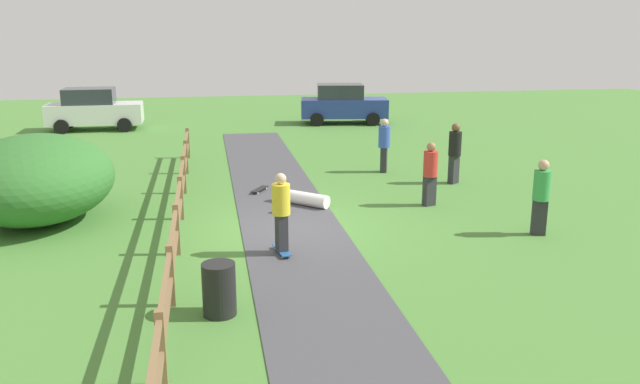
% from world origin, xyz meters
% --- Properties ---
extents(ground_plane, '(60.00, 60.00, 0.00)m').
position_xyz_m(ground_plane, '(0.00, 0.00, 0.00)').
color(ground_plane, '#4C8438').
extents(asphalt_path, '(2.40, 28.00, 0.02)m').
position_xyz_m(asphalt_path, '(0.00, 0.00, 0.01)').
color(asphalt_path, '#47474C').
rests_on(asphalt_path, ground_plane).
extents(wooden_fence, '(0.12, 18.12, 1.10)m').
position_xyz_m(wooden_fence, '(-2.60, 0.00, 0.67)').
color(wooden_fence, olive).
rests_on(wooden_fence, ground_plane).
extents(bush_large, '(3.71, 4.45, 2.13)m').
position_xyz_m(bush_large, '(-6.05, 1.81, 1.06)').
color(bush_large, '#33702D').
rests_on(bush_large, ground_plane).
extents(trash_bin, '(0.56, 0.56, 0.90)m').
position_xyz_m(trash_bin, '(-1.80, -4.34, 0.45)').
color(trash_bin, black).
rests_on(trash_bin, ground_plane).
extents(skater_riding, '(0.44, 0.82, 1.73)m').
position_xyz_m(skater_riding, '(-0.44, -1.65, 0.98)').
color(skater_riding, '#265999').
rests_on(skater_riding, asphalt_path).
extents(skater_fallen, '(1.43, 1.45, 0.36)m').
position_xyz_m(skater_fallen, '(0.49, 1.94, 0.20)').
color(skater_fallen, white).
rests_on(skater_fallen, asphalt_path).
extents(skateboard_loose, '(0.58, 0.79, 0.08)m').
position_xyz_m(skateboard_loose, '(-0.46, 3.61, 0.09)').
color(skateboard_loose, black).
rests_on(skateboard_loose, asphalt_path).
extents(bystander_black, '(0.53, 0.53, 1.85)m').
position_xyz_m(bystander_black, '(5.46, 3.66, 1.03)').
color(bystander_black, '#2D2D33').
rests_on(bystander_black, ground_plane).
extents(bystander_red, '(0.48, 0.48, 1.71)m').
position_xyz_m(bystander_red, '(3.89, 1.41, 0.94)').
color(bystander_red, '#2D2D33').
rests_on(bystander_red, ground_plane).
extents(bystander_green, '(0.48, 0.48, 1.76)m').
position_xyz_m(bystander_green, '(5.53, -1.39, 0.97)').
color(bystander_green, '#2D2D33').
rests_on(bystander_green, ground_plane).
extents(bystander_blue, '(0.50, 0.50, 1.76)m').
position_xyz_m(bystander_blue, '(3.78, 5.53, 0.97)').
color(bystander_blue, '#2D2D33').
rests_on(bystander_blue, ground_plane).
extents(parked_car_white, '(4.22, 2.05, 1.92)m').
position_xyz_m(parked_car_white, '(-6.98, 16.33, 0.96)').
color(parked_car_white, silver).
rests_on(parked_car_white, ground_plane).
extents(parked_car_blue, '(4.40, 2.45, 1.92)m').
position_xyz_m(parked_car_blue, '(4.73, 16.34, 0.96)').
color(parked_car_blue, '#283D99').
rests_on(parked_car_blue, ground_plane).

